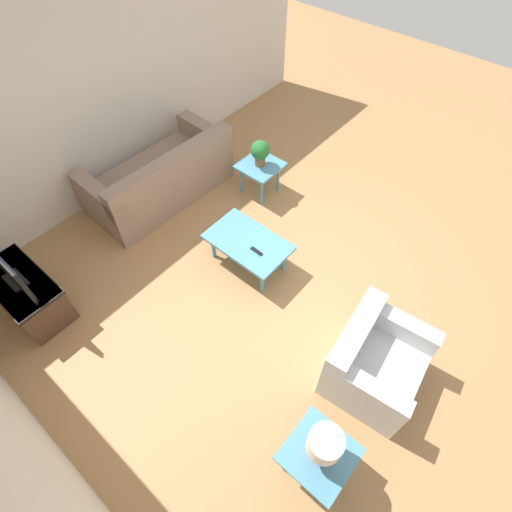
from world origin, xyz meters
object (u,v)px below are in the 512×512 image
object	(u,v)px
television	(4,267)
table_lamp	(324,445)
armchair	(373,362)
sofa	(162,178)
tv_stand_chest	(27,293)
coffee_table	(248,244)
potted_plant	(260,151)
side_table_plant	(260,168)
side_table_lamp	(319,455)

from	to	relation	value
television	table_lamp	bearing A→B (deg)	-168.09
armchair	television	bearing A→B (deg)	111.73
sofa	tv_stand_chest	distance (m)	2.25
armchair	table_lamp	distance (m)	1.14
television	tv_stand_chest	bearing A→B (deg)	-90.00
coffee_table	tv_stand_chest	xyz separation A→B (m)	(1.45, 2.09, -0.09)
sofa	television	size ratio (longest dim) A/B	2.27
potted_plant	armchair	bearing A→B (deg)	151.69
coffee_table	armchair	bearing A→B (deg)	170.57
coffee_table	side_table_plant	xyz separation A→B (m)	(0.75, -1.11, 0.05)
armchair	table_lamp	xyz separation A→B (m)	(-0.08, 1.05, 0.43)
sofa	potted_plant	distance (m)	1.43
armchair	side_table_plant	size ratio (longest dim) A/B	1.83
sofa	television	xyz separation A→B (m)	(-0.28, 2.24, 0.46)
side_table_plant	potted_plant	xyz separation A→B (m)	(-0.00, 0.00, 0.29)
coffee_table	potted_plant	bearing A→B (deg)	-56.07
coffee_table	side_table_plant	size ratio (longest dim) A/B	1.82
sofa	table_lamp	xyz separation A→B (m)	(-3.71, 1.51, 0.43)
armchair	side_table_lamp	bearing A→B (deg)	177.94
armchair	side_table_lamp	xyz separation A→B (m)	(-0.08, 1.05, 0.10)
side_table_lamp	tv_stand_chest	bearing A→B (deg)	11.83
armchair	television	size ratio (longest dim) A/B	1.12
side_table_plant	table_lamp	world-z (taller)	table_lamp
side_table_plant	side_table_lamp	bearing A→B (deg)	137.67
side_table_plant	television	world-z (taller)	television
sofa	armchair	bearing A→B (deg)	84.80
sofa	coffee_table	bearing A→B (deg)	87.23
side_table_plant	television	bearing A→B (deg)	77.61
sofa	table_lamp	bearing A→B (deg)	69.79
sofa	side_table_plant	distance (m)	1.38
side_table_plant	side_table_lamp	world-z (taller)	same
side_table_plant	television	distance (m)	3.30
armchair	television	xyz separation A→B (m)	(3.35, 1.78, 0.46)
coffee_table	side_table_lamp	distance (m)	2.40
television	sofa	bearing A→B (deg)	-82.83
sofa	side_table_lamp	xyz separation A→B (m)	(-3.71, 1.51, 0.10)
sofa	tv_stand_chest	xyz separation A→B (m)	(-0.28, 2.23, -0.03)
tv_stand_chest	side_table_plant	bearing A→B (deg)	-102.40
tv_stand_chest	sofa	bearing A→B (deg)	-82.82
sofa	potted_plant	size ratio (longest dim) A/B	5.47
sofa	coffee_table	size ratio (longest dim) A/B	2.04
tv_stand_chest	television	bearing A→B (deg)	90.00
armchair	potted_plant	xyz separation A→B (m)	(2.64, -1.42, 0.38)
sofa	potted_plant	xyz separation A→B (m)	(-0.98, -0.96, 0.39)
coffee_table	television	bearing A→B (deg)	55.29
side_table_plant	potted_plant	bearing A→B (deg)	153.43
armchair	television	distance (m)	3.82
table_lamp	coffee_table	bearing A→B (deg)	-34.74
potted_plant	side_table_lamp	bearing A→B (deg)	137.67
coffee_table	potted_plant	xyz separation A→B (m)	(0.75, -1.11, 0.33)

